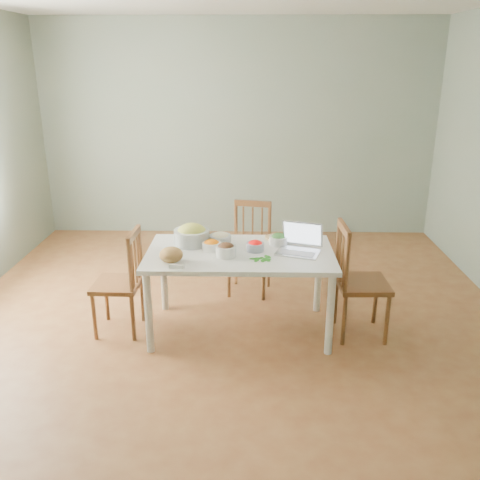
{
  "coord_description": "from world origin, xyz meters",
  "views": [
    {
      "loc": [
        0.16,
        -4.1,
        2.2
      ],
      "look_at": [
        0.08,
        -0.17,
        0.82
      ],
      "focal_mm": 38.43,
      "sensor_mm": 36.0,
      "label": 1
    }
  ],
  "objects_px": {
    "chair_left": "(117,282)",
    "chair_right": "(363,281)",
    "laptop": "(298,240)",
    "dining_table": "(240,291)",
    "chair_far": "(249,250)",
    "bowl_squash": "(192,235)",
    "bread_boule": "(171,255)"
  },
  "relations": [
    {
      "from": "chair_far",
      "to": "chair_right",
      "type": "distance_m",
      "value": 1.24
    },
    {
      "from": "chair_far",
      "to": "bread_boule",
      "type": "relative_size",
      "value": 4.85
    },
    {
      "from": "bread_boule",
      "to": "bowl_squash",
      "type": "relative_size",
      "value": 0.61
    },
    {
      "from": "chair_left",
      "to": "chair_far",
      "type": "bearing_deg",
      "value": 127.46
    },
    {
      "from": "chair_right",
      "to": "chair_far",
      "type": "bearing_deg",
      "value": 47.37
    },
    {
      "from": "chair_far",
      "to": "bowl_squash",
      "type": "xyz_separation_m",
      "value": [
        -0.49,
        -0.6,
        0.36
      ]
    },
    {
      "from": "bread_boule",
      "to": "bowl_squash",
      "type": "xyz_separation_m",
      "value": [
        0.12,
        0.41,
        0.03
      ]
    },
    {
      "from": "chair_far",
      "to": "chair_left",
      "type": "relative_size",
      "value": 1.0
    },
    {
      "from": "chair_left",
      "to": "chair_right",
      "type": "height_order",
      "value": "chair_right"
    },
    {
      "from": "bowl_squash",
      "to": "laptop",
      "type": "relative_size",
      "value": 0.89
    },
    {
      "from": "chair_right",
      "to": "bowl_squash",
      "type": "relative_size",
      "value": 3.22
    },
    {
      "from": "dining_table",
      "to": "chair_left",
      "type": "relative_size",
      "value": 1.71
    },
    {
      "from": "dining_table",
      "to": "bread_boule",
      "type": "xyz_separation_m",
      "value": [
        -0.53,
        -0.24,
        0.42
      ]
    },
    {
      "from": "chair_far",
      "to": "chair_left",
      "type": "height_order",
      "value": "same"
    },
    {
      "from": "dining_table",
      "to": "chair_right",
      "type": "height_order",
      "value": "chair_right"
    },
    {
      "from": "chair_left",
      "to": "bowl_squash",
      "type": "bearing_deg",
      "value": 109.2
    },
    {
      "from": "bread_boule",
      "to": "laptop",
      "type": "distance_m",
      "value": 1.02
    },
    {
      "from": "chair_far",
      "to": "chair_right",
      "type": "height_order",
      "value": "chair_right"
    },
    {
      "from": "bowl_squash",
      "to": "laptop",
      "type": "bearing_deg",
      "value": -12.81
    },
    {
      "from": "dining_table",
      "to": "bowl_squash",
      "type": "bearing_deg",
      "value": 157.81
    },
    {
      "from": "chair_left",
      "to": "bread_boule",
      "type": "xyz_separation_m",
      "value": [
        0.5,
        -0.22,
        0.33
      ]
    },
    {
      "from": "bowl_squash",
      "to": "chair_right",
      "type": "bearing_deg",
      "value": -8.58
    },
    {
      "from": "dining_table",
      "to": "chair_far",
      "type": "bearing_deg",
      "value": 84.43
    },
    {
      "from": "chair_far",
      "to": "laptop",
      "type": "height_order",
      "value": "laptop"
    },
    {
      "from": "dining_table",
      "to": "bowl_squash",
      "type": "xyz_separation_m",
      "value": [
        -0.41,
        0.17,
        0.44
      ]
    },
    {
      "from": "laptop",
      "to": "chair_left",
      "type": "bearing_deg",
      "value": -162.15
    },
    {
      "from": "bread_boule",
      "to": "laptop",
      "type": "relative_size",
      "value": 0.55
    },
    {
      "from": "chair_right",
      "to": "bread_boule",
      "type": "xyz_separation_m",
      "value": [
        -1.54,
        -0.19,
        0.29
      ]
    },
    {
      "from": "dining_table",
      "to": "chair_far",
      "type": "xyz_separation_m",
      "value": [
        0.07,
        0.76,
        0.09
      ]
    },
    {
      "from": "dining_table",
      "to": "bowl_squash",
      "type": "distance_m",
      "value": 0.63
    },
    {
      "from": "chair_far",
      "to": "bread_boule",
      "type": "height_order",
      "value": "chair_far"
    },
    {
      "from": "chair_far",
      "to": "chair_right",
      "type": "xyz_separation_m",
      "value": [
        0.93,
        -0.81,
        0.04
      ]
    }
  ]
}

